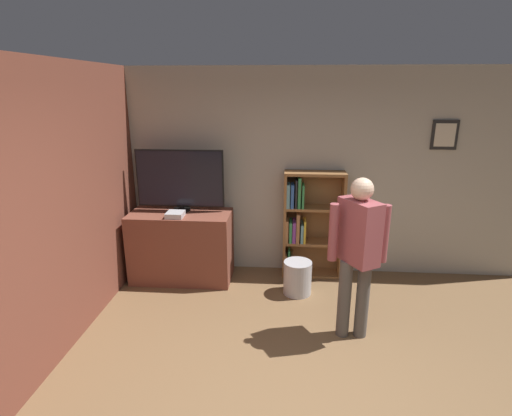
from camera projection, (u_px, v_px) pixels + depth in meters
The scene contains 8 objects.
wall_back at pixel (298, 174), 5.24m from camera, with size 6.42×0.09×2.70m.
wall_side_brick at pixel (80, 200), 4.05m from camera, with size 0.06×4.40×2.70m.
tv_ledge at pixel (182, 246), 5.20m from camera, with size 1.29×0.61×0.91m.
television at pixel (180, 180), 5.05m from camera, with size 1.12×0.22×0.79m.
game_console at pixel (175, 214), 4.91m from camera, with size 0.21×0.22×0.06m.
bookshelf at pixel (307, 224), 5.24m from camera, with size 0.78×0.28×1.42m.
person at pixel (358, 247), 3.83m from camera, with size 0.57×0.47×1.65m.
waste_bin at pixel (297, 278), 4.89m from camera, with size 0.34×0.34×0.41m.
Camera 1 is at (-0.15, -2.34, 2.45)m, focal length 28.00 mm.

